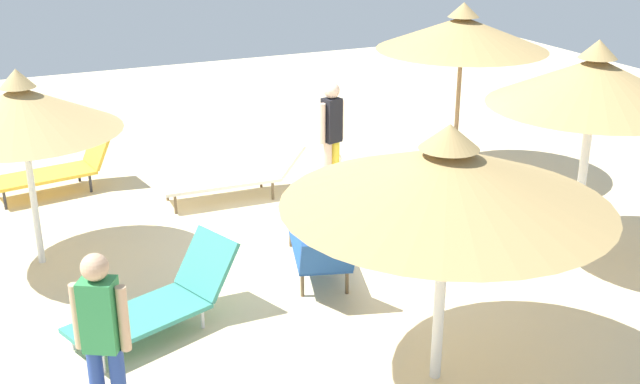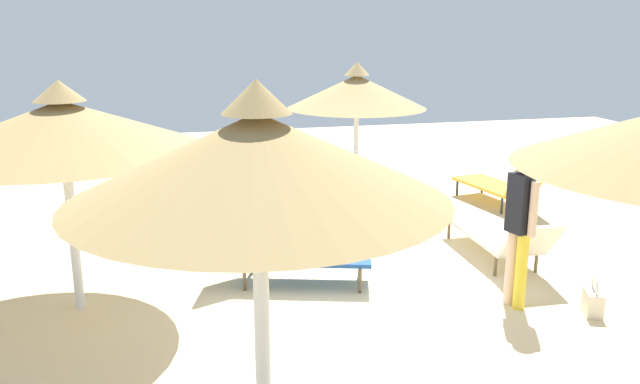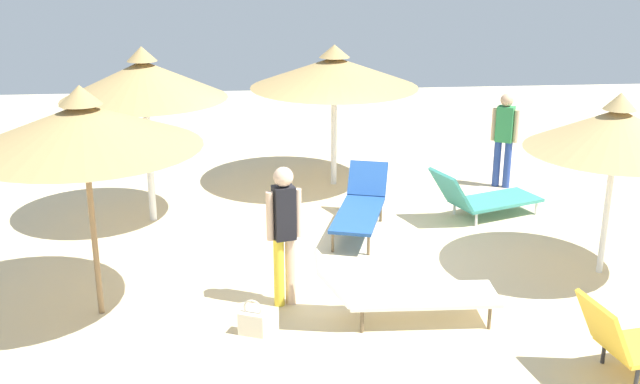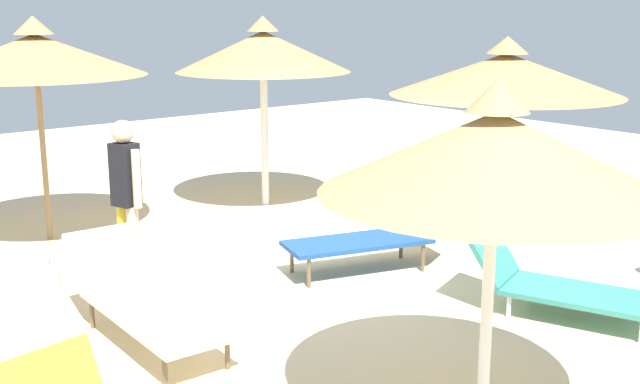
{
  "view_description": "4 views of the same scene",
  "coord_description": "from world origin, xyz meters",
  "px_view_note": "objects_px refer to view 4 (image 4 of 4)",
  "views": [
    {
      "loc": [
        3.96,
        8.57,
        4.4
      ],
      "look_at": [
        0.06,
        -0.05,
        0.74
      ],
      "focal_mm": 44.33,
      "sensor_mm": 36.0,
      "label": 1
    },
    {
      "loc": [
        -6.84,
        2.14,
        3.1
      ],
      "look_at": [
        0.42,
        0.35,
        1.13
      ],
      "focal_mm": 36.4,
      "sensor_mm": 36.0,
      "label": 2
    },
    {
      "loc": [
        -1.18,
        -10.21,
        4.38
      ],
      "look_at": [
        -0.28,
        -0.31,
        1.02
      ],
      "focal_mm": 43.41,
      "sensor_mm": 36.0,
      "label": 3
    },
    {
      "loc": [
        6.65,
        -5.07,
        2.91
      ],
      "look_at": [
        0.3,
        0.09,
        0.97
      ],
      "focal_mm": 44.61,
      "sensor_mm": 36.0,
      "label": 4
    }
  ],
  "objects_px": {
    "parasol_umbrella_near_left": "(495,153)",
    "lounge_chair_far_left": "(377,234)",
    "lounge_chair_front": "(551,280)",
    "handbag": "(50,276)",
    "parasol_umbrella_near_right": "(35,55)",
    "person_standing_far_right": "(126,193)",
    "lounge_chair_center": "(142,299)",
    "parasol_umbrella_edge": "(506,74)",
    "parasol_umbrella_far_right": "(263,51)"
  },
  "relations": [
    {
      "from": "lounge_chair_front",
      "to": "handbag",
      "type": "xyz_separation_m",
      "value": [
        -3.69,
        -3.49,
        -0.19
      ]
    },
    {
      "from": "parasol_umbrella_far_right",
      "to": "parasol_umbrella_near_right",
      "type": "bearing_deg",
      "value": -94.84
    },
    {
      "from": "parasol_umbrella_near_right",
      "to": "lounge_chair_far_left",
      "type": "height_order",
      "value": "parasol_umbrella_near_right"
    },
    {
      "from": "parasol_umbrella_near_left",
      "to": "handbag",
      "type": "bearing_deg",
      "value": -164.67
    },
    {
      "from": "lounge_chair_center",
      "to": "person_standing_far_right",
      "type": "bearing_deg",
      "value": 158.17
    },
    {
      "from": "parasol_umbrella_near_right",
      "to": "lounge_chair_front",
      "type": "height_order",
      "value": "parasol_umbrella_near_right"
    },
    {
      "from": "parasol_umbrella_near_left",
      "to": "lounge_chair_front",
      "type": "relative_size",
      "value": 1.26
    },
    {
      "from": "lounge_chair_front",
      "to": "handbag",
      "type": "distance_m",
      "value": 5.08
    },
    {
      "from": "parasol_umbrella_edge",
      "to": "lounge_chair_front",
      "type": "height_order",
      "value": "parasol_umbrella_edge"
    },
    {
      "from": "parasol_umbrella_near_left",
      "to": "lounge_chair_center",
      "type": "xyz_separation_m",
      "value": [
        -2.95,
        -1.1,
        -1.61
      ]
    },
    {
      "from": "lounge_chair_front",
      "to": "handbag",
      "type": "bearing_deg",
      "value": -136.54
    },
    {
      "from": "parasol_umbrella_near_right",
      "to": "person_standing_far_right",
      "type": "xyz_separation_m",
      "value": [
        2.23,
        0.03,
        -1.31
      ]
    },
    {
      "from": "parasol_umbrella_edge",
      "to": "lounge_chair_far_left",
      "type": "xyz_separation_m",
      "value": [
        0.16,
        -2.34,
        -1.64
      ]
    },
    {
      "from": "parasol_umbrella_near_left",
      "to": "handbag",
      "type": "xyz_separation_m",
      "value": [
        -4.68,
        -1.28,
        -1.83
      ]
    },
    {
      "from": "handbag",
      "to": "parasol_umbrella_near_right",
      "type": "bearing_deg",
      "value": 159.29
    },
    {
      "from": "lounge_chair_front",
      "to": "lounge_chair_center",
      "type": "bearing_deg",
      "value": -120.51
    },
    {
      "from": "parasol_umbrella_edge",
      "to": "handbag",
      "type": "relative_size",
      "value": 6.84
    },
    {
      "from": "parasol_umbrella_near_right",
      "to": "handbag",
      "type": "relative_size",
      "value": 6.43
    },
    {
      "from": "lounge_chair_far_left",
      "to": "person_standing_far_right",
      "type": "xyz_separation_m",
      "value": [
        -1.27,
        -2.38,
        0.6
      ]
    },
    {
      "from": "parasol_umbrella_far_right",
      "to": "parasol_umbrella_edge",
      "type": "height_order",
      "value": "parasol_umbrella_far_right"
    },
    {
      "from": "parasol_umbrella_near_left",
      "to": "lounge_chair_center",
      "type": "distance_m",
      "value": 3.53
    },
    {
      "from": "parasol_umbrella_edge",
      "to": "handbag",
      "type": "xyz_separation_m",
      "value": [
        -1.51,
        -5.45,
        -1.9
      ]
    },
    {
      "from": "parasol_umbrella_near_right",
      "to": "person_standing_far_right",
      "type": "distance_m",
      "value": 2.58
    },
    {
      "from": "parasol_umbrella_far_right",
      "to": "lounge_chair_front",
      "type": "distance_m",
      "value": 5.59
    },
    {
      "from": "lounge_chair_far_left",
      "to": "lounge_chair_center",
      "type": "bearing_deg",
      "value": -88.74
    },
    {
      "from": "parasol_umbrella_near_left",
      "to": "lounge_chair_far_left",
      "type": "height_order",
      "value": "parasol_umbrella_near_left"
    },
    {
      "from": "parasol_umbrella_near_right",
      "to": "lounge_chair_far_left",
      "type": "bearing_deg",
      "value": 34.61
    },
    {
      "from": "parasol_umbrella_far_right",
      "to": "handbag",
      "type": "relative_size",
      "value": 6.38
    },
    {
      "from": "parasol_umbrella_near_right",
      "to": "parasol_umbrella_near_left",
      "type": "bearing_deg",
      "value": 5.22
    },
    {
      "from": "lounge_chair_far_left",
      "to": "lounge_chair_center",
      "type": "height_order",
      "value": "lounge_chair_far_left"
    },
    {
      "from": "parasol_umbrella_far_right",
      "to": "parasol_umbrella_edge",
      "type": "relative_size",
      "value": 0.93
    },
    {
      "from": "parasol_umbrella_far_right",
      "to": "handbag",
      "type": "xyz_separation_m",
      "value": [
        1.56,
        -3.86,
        -2.1
      ]
    },
    {
      "from": "parasol_umbrella_near_left",
      "to": "handbag",
      "type": "relative_size",
      "value": 5.7
    },
    {
      "from": "parasol_umbrella_far_right",
      "to": "handbag",
      "type": "distance_m",
      "value": 4.66
    },
    {
      "from": "person_standing_far_right",
      "to": "handbag",
      "type": "relative_size",
      "value": 4.09
    },
    {
      "from": "parasol_umbrella_far_right",
      "to": "lounge_chair_center",
      "type": "relative_size",
      "value": 1.27
    },
    {
      "from": "parasol_umbrella_edge",
      "to": "lounge_chair_center",
      "type": "xyz_separation_m",
      "value": [
        0.23,
        -5.26,
        -1.68
      ]
    },
    {
      "from": "parasol_umbrella_near_left",
      "to": "lounge_chair_center",
      "type": "bearing_deg",
      "value": -159.56
    },
    {
      "from": "parasol_umbrella_far_right",
      "to": "person_standing_far_right",
      "type": "relative_size",
      "value": 1.56
    },
    {
      "from": "lounge_chair_center",
      "to": "person_standing_far_right",
      "type": "relative_size",
      "value": 1.23
    },
    {
      "from": "parasol_umbrella_near_right",
      "to": "parasol_umbrella_near_left",
      "type": "distance_m",
      "value": 6.54
    },
    {
      "from": "parasol_umbrella_far_right",
      "to": "parasol_umbrella_near_right",
      "type": "height_order",
      "value": "parasol_umbrella_near_right"
    },
    {
      "from": "person_standing_far_right",
      "to": "parasol_umbrella_edge",
      "type": "bearing_deg",
      "value": 76.78
    },
    {
      "from": "parasol_umbrella_near_right",
      "to": "person_standing_far_right",
      "type": "height_order",
      "value": "parasol_umbrella_near_right"
    },
    {
      "from": "lounge_chair_far_left",
      "to": "handbag",
      "type": "relative_size",
      "value": 4.74
    },
    {
      "from": "parasol_umbrella_edge",
      "to": "person_standing_far_right",
      "type": "distance_m",
      "value": 4.96
    },
    {
      "from": "parasol_umbrella_near_left",
      "to": "lounge_chair_far_left",
      "type": "distance_m",
      "value": 3.85
    },
    {
      "from": "parasol_umbrella_near_right",
      "to": "lounge_chair_front",
      "type": "xyz_separation_m",
      "value": [
        5.51,
        2.8,
        -1.98
      ]
    },
    {
      "from": "parasol_umbrella_far_right",
      "to": "lounge_chair_far_left",
      "type": "bearing_deg",
      "value": -13.14
    },
    {
      "from": "parasol_umbrella_near_right",
      "to": "handbag",
      "type": "distance_m",
      "value": 2.92
    }
  ]
}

